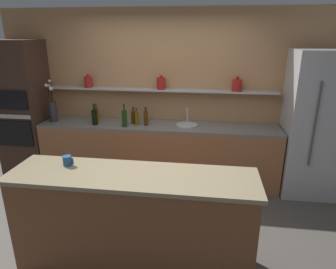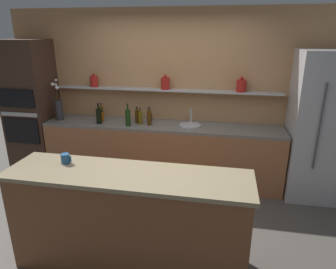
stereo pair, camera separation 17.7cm
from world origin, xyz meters
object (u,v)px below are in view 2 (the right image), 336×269
(bottle_wine_2, at_px, (128,118))
(bottle_spirit_3, at_px, (137,116))
(bottle_spirit_0, at_px, (149,118))
(bottle_sauce_1, at_px, (150,117))
(bottle_sauce_6, at_px, (102,117))
(bottle_wine_8, at_px, (99,116))
(bottle_oil_4, at_px, (140,118))
(bottle_oil_5, at_px, (101,112))
(flower_vase, at_px, (59,107))
(coffee_mug, at_px, (65,159))
(bottle_sauce_7, at_px, (100,118))
(sink_fixture, at_px, (190,124))
(refrigerator, at_px, (323,127))
(oven_tower, at_px, (31,108))

(bottle_wine_2, xyz_separation_m, bottle_spirit_3, (0.09, 0.18, -0.02))
(bottle_spirit_0, distance_m, bottle_sauce_1, 0.23)
(bottle_wine_2, height_order, bottle_sauce_6, bottle_wine_2)
(bottle_wine_8, bearing_deg, bottle_oil_4, 7.69)
(bottle_oil_5, relative_size, bottle_wine_8, 0.77)
(flower_vase, relative_size, bottle_wine_8, 2.00)
(flower_vase, xyz_separation_m, coffee_mug, (1.07, -1.73, -0.05))
(bottle_oil_4, distance_m, coffee_mug, 1.75)
(bottle_sauce_7, bearing_deg, bottle_sauce_1, 15.80)
(bottle_sauce_1, bearing_deg, bottle_oil_5, 178.70)
(flower_vase, height_order, sink_fixture, flower_vase)
(sink_fixture, relative_size, bottle_wine_2, 0.99)
(bottle_sauce_7, relative_size, bottle_wine_8, 0.53)
(bottle_spirit_3, height_order, bottle_wine_8, bottle_wine_8)
(coffee_mug, bearing_deg, bottle_sauce_6, 101.63)
(bottle_spirit_0, xyz_separation_m, bottle_sauce_6, (-0.78, 0.07, -0.05))
(flower_vase, height_order, bottle_wine_2, flower_vase)
(bottle_spirit_0, bearing_deg, sink_fixture, 6.82)
(bottle_oil_5, bearing_deg, refrigerator, -3.73)
(bottle_sauce_7, height_order, coffee_mug, coffee_mug)
(bottle_oil_5, bearing_deg, bottle_sauce_1, -1.30)
(bottle_sauce_1, bearing_deg, bottle_wine_8, -158.10)
(bottle_sauce_7, bearing_deg, bottle_oil_4, 0.25)
(flower_vase, height_order, bottle_sauce_1, flower_vase)
(flower_vase, relative_size, bottle_sauce_6, 3.88)
(oven_tower, distance_m, bottle_wine_8, 1.23)
(sink_fixture, height_order, bottle_sauce_7, sink_fixture)
(flower_vase, xyz_separation_m, bottle_sauce_7, (0.69, 0.00, -0.13))
(flower_vase, relative_size, bottle_sauce_1, 3.92)
(bottle_sauce_6, bearing_deg, bottle_oil_5, 117.19)
(bottle_oil_4, bearing_deg, bottle_sauce_7, -179.75)
(oven_tower, relative_size, bottle_spirit_0, 7.82)
(bottle_sauce_6, bearing_deg, bottle_wine_2, -20.11)
(bottle_sauce_1, relative_size, bottle_wine_2, 0.49)
(bottle_sauce_6, distance_m, bottle_wine_8, 0.15)
(bottle_oil_5, bearing_deg, sink_fixture, -6.47)
(flower_vase, bearing_deg, bottle_wine_2, -5.47)
(bottle_oil_4, height_order, bottle_sauce_7, bottle_oil_4)
(bottle_oil_4, bearing_deg, bottle_oil_5, 162.52)
(bottle_sauce_6, xyz_separation_m, bottle_wine_8, (0.01, -0.14, 0.05))
(bottle_sauce_6, bearing_deg, bottle_sauce_1, 11.48)
(flower_vase, distance_m, bottle_spirit_0, 1.48)
(oven_tower, bearing_deg, refrigerator, -0.47)
(bottle_wine_2, height_order, bottle_sauce_7, bottle_wine_2)
(sink_fixture, bearing_deg, flower_vase, -178.24)
(refrigerator, bearing_deg, flower_vase, -179.77)
(bottle_oil_4, bearing_deg, bottle_spirit_0, -4.89)
(oven_tower, relative_size, flower_vase, 3.34)
(coffee_mug, bearing_deg, bottle_sauce_1, 79.29)
(bottle_wine_2, relative_size, bottle_wine_8, 1.05)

